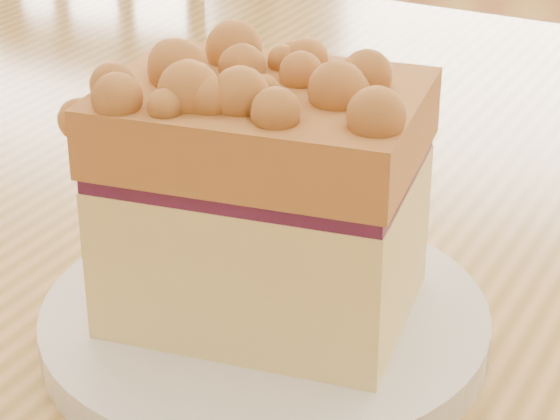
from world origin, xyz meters
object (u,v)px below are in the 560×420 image
Objects in this scene: plate at (265,324)px; cafe_table_main at (97,285)px; cake_slice at (262,189)px; cafe_chair_main at (203,165)px.

cafe_table_main is at bearing 132.94° from plate.
cake_slice is (0.16, -0.17, 0.17)m from cafe_table_main.
cafe_chair_main reaches higher than cafe_table_main.
cake_slice is at bearing 123.65° from cafe_chair_main.
cafe_chair_main is at bearing 114.50° from cake_slice.
cake_slice reaches higher than cafe_table_main.
cafe_table_main is at bearing 137.76° from cake_slice.
plate is at bearing -32.72° from cafe_table_main.
cafe_table_main is 9.93× the size of cake_slice.
plate is (0.16, -0.17, 0.10)m from cafe_table_main.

